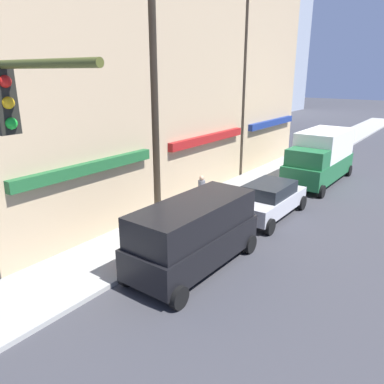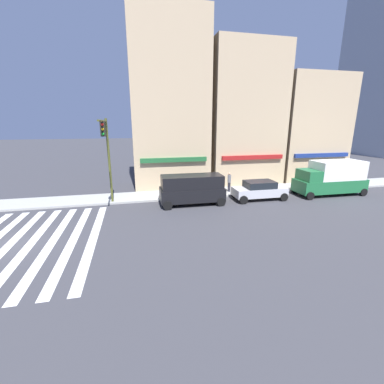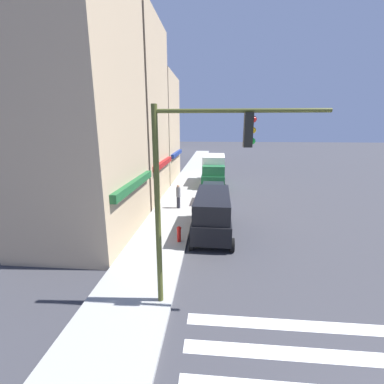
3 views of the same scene
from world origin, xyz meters
name	(u,v)px [view 1 (image 1 of 3)]	position (x,y,z in m)	size (l,w,h in m)	color
storefront_row	(158,59)	(17.34, 11.50, 6.93)	(22.92, 5.30, 15.90)	tan
van_black	(194,233)	(11.06, 4.70, 1.29)	(5.04, 2.22, 2.34)	black
sedan_silver	(269,199)	(16.86, 4.70, 0.84)	(4.42, 2.02, 1.59)	#B7B7BC
box_truck_green	(320,156)	(23.76, 4.70, 1.59)	(6.23, 2.42, 3.04)	#1E6638
pedestrian_grey_coat	(202,194)	(15.13, 7.21, 1.07)	(0.32, 0.32, 1.77)	#23232D
fire_hydrant	(125,254)	(9.54, 6.40, 0.61)	(0.24, 0.24, 0.84)	red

